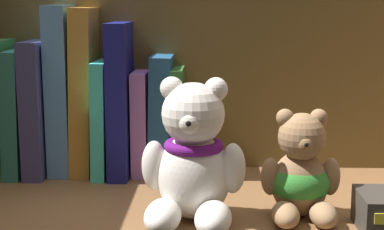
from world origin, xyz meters
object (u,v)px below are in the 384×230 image
book_7 (142,122)px  book_0 (7,106)px  book_5 (105,116)px  book_2 (42,106)px  book_6 (122,98)px  book_1 (23,111)px  teddy_bear_smaller (301,175)px  book_3 (63,90)px  book_8 (161,114)px  book_4 (86,91)px  teddy_bear_larger (193,161)px  book_9 (179,120)px

book_7 → book_0: bearing=-180.0°
book_0 → book_5: size_ratio=1.17×
book_2 → book_7: size_ratio=1.30×
book_5 → book_6: size_ratio=0.76×
book_1 → book_6: 15.23cm
book_2 → teddy_bear_smaller: (36.16, -18.93, -4.80)cm
book_0 → book_3: size_ratio=0.80×
book_0 → book_8: book_0 is taller
book_3 → teddy_bear_smaller: book_3 is taller
book_4 → book_2: bearing=180.0°
book_0 → teddy_bear_smaller: 45.85cm
book_0 → book_8: 23.36cm
book_0 → book_7: book_0 is taller
book_3 → book_6: bearing=-0.0°
book_5 → teddy_bear_larger: size_ratio=1.01×
book_1 → book_2: size_ratio=0.93×
teddy_bear_larger → teddy_bear_smaller: bearing=7.6°
book_5 → teddy_bear_larger: bearing=-56.0°
book_9 → book_6: bearing=-180.0°
book_2 → book_4: size_ratio=0.81×
book_2 → book_5: 9.59cm
book_8 → teddy_bear_smaller: book_8 is taller
book_4 → teddy_bear_smaller: 35.72cm
book_8 → book_6: bearing=-180.0°
book_2 → teddy_bear_smaller: bearing=-27.6°
book_7 → book_3: bearing=180.0°
book_5 → teddy_bear_smaller: book_5 is taller
book_3 → teddy_bear_larger: book_3 is taller
book_4 → book_5: size_ratio=1.45×
book_1 → book_5: book_1 is taller
teddy_bear_larger → book_5: bearing=124.0°
book_6 → book_9: (8.52, 0.00, -3.31)cm
book_2 → book_9: bearing=0.0°
book_5 → book_4: bearing=180.0°
book_2 → book_1: bearing=-180.0°
book_5 → book_6: bearing=-0.0°
book_4 → book_9: (13.99, 0.00, -4.37)cm
book_7 → book_9: size_ratio=0.96×
book_5 → book_6: 3.85cm
book_8 → book_9: bearing=0.0°
book_0 → book_8: size_ratio=1.13×
book_7 → book_8: bearing=0.0°
book_7 → teddy_bear_larger: bearing=-67.9°
book_4 → book_7: 9.53cm
book_9 → book_7: bearing=180.0°
book_2 → book_6: book_6 is taller
book_1 → book_3: book_3 is taller
book_0 → book_4: 12.27cm
book_5 → book_0: bearing=-180.0°
teddy_bear_smaller → book_6: bearing=141.7°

